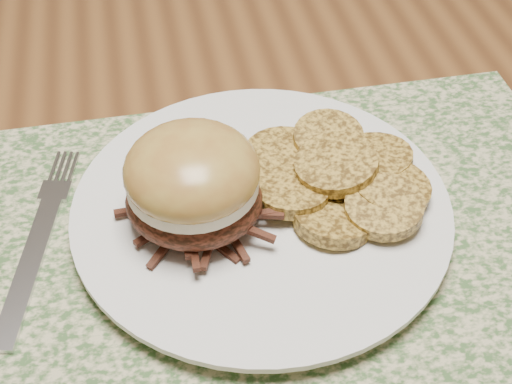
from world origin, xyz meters
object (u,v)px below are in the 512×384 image
Objects in this scene: pork_sandwich at (193,183)px; fork at (39,238)px; dining_table at (325,239)px; dinner_plate at (261,210)px.

pork_sandwich is 0.12m from fork.
pork_sandwich is (-0.11, -0.05, 0.13)m from dining_table.
dinner_plate is at bearing 9.88° from fork.
dining_table is at bearing 43.47° from pork_sandwich.
pork_sandwich is at bearing -173.00° from dinner_plate.
dinner_plate reaches higher than dining_table.
dining_table is 0.24m from fork.
dinner_plate is (-0.07, -0.04, 0.09)m from dining_table.
dining_table is 8.02× the size of fork.
fork is at bearing -172.05° from dining_table.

